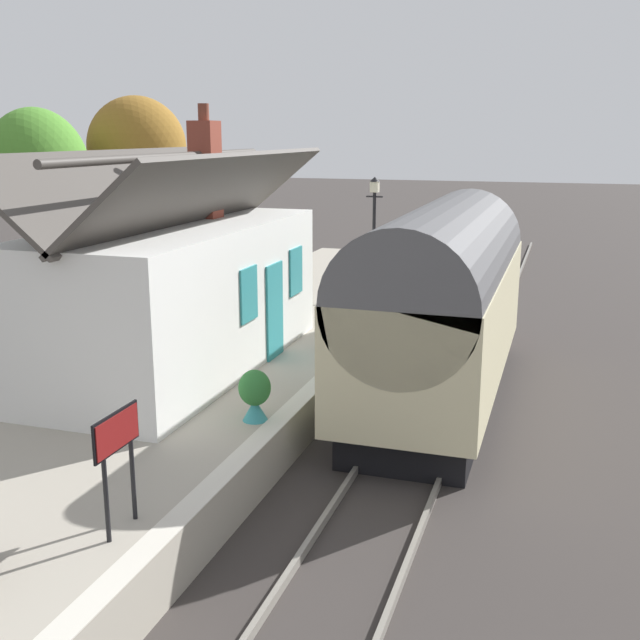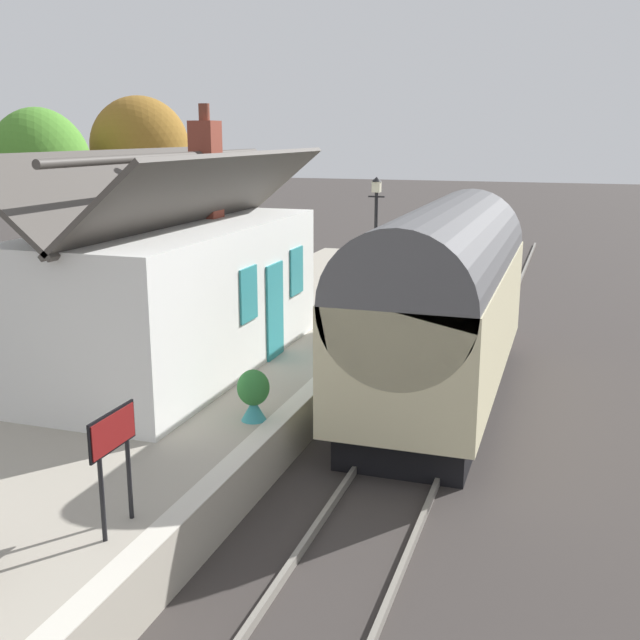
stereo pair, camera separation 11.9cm
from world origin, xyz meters
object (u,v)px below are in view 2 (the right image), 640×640
object	(u,v)px
planter_bench_right	(253,394)
lamp_post_platform	(376,214)
bench_mid_platform	(365,272)
bench_near_building	(383,260)
tree_behind_building	(140,148)
station_sign_board	(113,441)
train	(441,303)
tree_mid_background	(40,172)
station_building	(179,290)
planter_under_sign	(278,295)

from	to	relation	value
planter_bench_right	lamp_post_platform	distance (m)	10.89
bench_mid_platform	bench_near_building	size ratio (longest dim) A/B	0.99
tree_behind_building	planter_bench_right	bearing A→B (deg)	-142.61
station_sign_board	tree_behind_building	world-z (taller)	tree_behind_building
train	planter_bench_right	distance (m)	5.08
bench_near_building	tree_mid_background	bearing A→B (deg)	119.59
train	station_building	xyz separation A→B (m)	(-1.85, 5.22, 0.30)
planter_bench_right	station_sign_board	xyz separation A→B (m)	(-4.01, 0.13, 0.71)
bench_mid_platform	station_sign_board	bearing A→B (deg)	-175.97
lamp_post_platform	tree_behind_building	bearing A→B (deg)	77.40
bench_near_building	tree_behind_building	distance (m)	9.46
train	lamp_post_platform	distance (m)	7.12
planter_under_sign	bench_near_building	bearing A→B (deg)	-11.87
bench_mid_platform	tree_behind_building	xyz separation A→B (m)	(0.64, 8.46, 3.87)
station_sign_board	planter_under_sign	bearing A→B (deg)	12.11
bench_near_building	train	bearing A→B (deg)	-159.85
bench_mid_platform	tree_behind_building	size ratio (longest dim) A/B	0.20
planter_under_sign	planter_bench_right	world-z (taller)	planter_bench_right
train	planter_bench_right	world-z (taller)	train
station_sign_board	station_building	bearing A→B (deg)	21.85
train	lamp_post_platform	xyz separation A→B (m)	(6.32, 3.05, 1.18)
train	tree_behind_building	distance (m)	15.10
bench_mid_platform	planter_under_sign	world-z (taller)	bench_mid_platform
station_building	lamp_post_platform	size ratio (longest dim) A/B	2.32
tree_behind_building	train	bearing A→B (deg)	-124.45
lamp_post_platform	tree_behind_building	distance (m)	9.55
station_building	lamp_post_platform	bearing A→B (deg)	-14.84
train	bench_near_building	size ratio (longest dim) A/B	6.39
bench_near_building	tree_mid_background	size ratio (longest dim) A/B	0.22
bench_mid_platform	train	bearing A→B (deg)	-154.18
train	bench_mid_platform	xyz separation A→B (m)	(7.73, 3.74, -0.87)
bench_near_building	station_building	bearing A→B (deg)	173.39
station_sign_board	tree_behind_building	distance (m)	19.55
station_building	tree_behind_building	size ratio (longest dim) A/B	1.19
station_building	bench_mid_platform	world-z (taller)	station_building
train	planter_bench_right	bearing A→B (deg)	150.42
tree_mid_background	planter_under_sign	bearing A→B (deg)	-96.99
station_building	tree_mid_background	world-z (taller)	tree_mid_background
tree_mid_background	tree_behind_building	xyz separation A→B (m)	(3.61, -1.46, 0.70)
station_building	station_sign_board	bearing A→B (deg)	-158.15
train	station_sign_board	distance (m)	8.76
bench_near_building	tree_mid_background	xyz separation A→B (m)	(-5.60, 9.86, 3.17)
train	planter_bench_right	size ratio (longest dim) A/B	9.98
lamp_post_platform	planter_under_sign	bearing A→B (deg)	140.49
station_building	tree_behind_building	bearing A→B (deg)	34.35
train	station_sign_board	xyz separation A→B (m)	(-8.36, 2.60, -0.16)
station_building	bench_mid_platform	xyz separation A→B (m)	(9.58, -1.48, -1.17)
station_building	lamp_post_platform	distance (m)	8.50
station_building	lamp_post_platform	xyz separation A→B (m)	(8.17, -2.17, 0.88)
tree_mid_background	train	bearing A→B (deg)	-109.20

